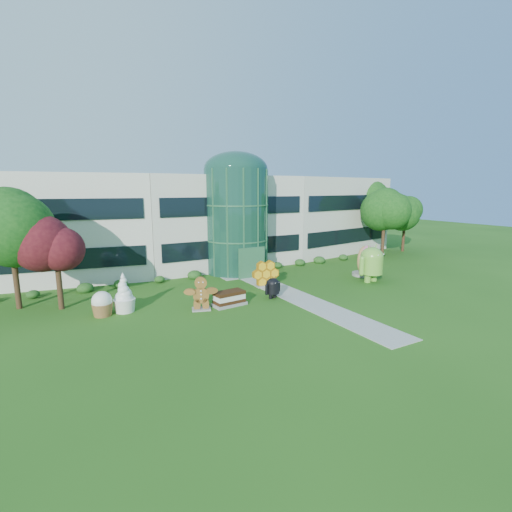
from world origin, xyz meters
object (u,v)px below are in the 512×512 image
android_green (372,261)px  donut (365,260)px  android_black (273,286)px  gingerbread (201,293)px

android_green → donut: 2.33m
android_green → donut: size_ratio=1.24×
android_black → gingerbread: gingerbread is taller
donut → gingerbread: bearing=159.2°
android_green → android_black: (-10.09, 0.02, -0.90)m
android_green → donut: android_green is taller
android_green → gingerbread: bearing=172.6°
android_black → donut: donut is taller
android_black → donut: bearing=-4.3°
android_green → android_black: bearing=172.8°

